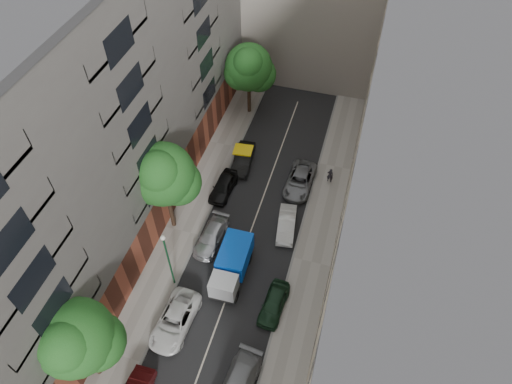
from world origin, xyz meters
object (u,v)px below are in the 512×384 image
(car_left_2, at_px, (175,320))
(tree_near, at_px, (77,341))
(car_right_3, at_px, (287,224))
(car_right_4, at_px, (300,181))
(tarp_truck, at_px, (232,265))
(tree_far, at_px, (249,69))
(lamp_post, at_px, (167,255))
(car_left_5, at_px, (243,159))
(car_left_3, at_px, (211,236))
(pedestrian, at_px, (330,175))
(car_right_2, at_px, (274,304))
(tree_mid, at_px, (164,177))
(car_left_4, at_px, (223,186))

(car_left_2, xyz_separation_m, tree_near, (-3.50, -4.65, 4.72))
(car_right_3, distance_m, car_right_4, 5.11)
(tarp_truck, relative_size, tree_far, 0.67)
(tree_near, distance_m, lamp_post, 8.16)
(car_left_5, xyz_separation_m, car_right_4, (5.69, -1.20, -0.05))
(car_right_3, bearing_deg, tree_near, -129.00)
(car_left_2, xyz_separation_m, car_left_5, (-0.09, 16.80, 0.04))
(car_left_3, bearing_deg, car_right_4, 59.49)
(pedestrian, bearing_deg, car_right_4, 29.08)
(tree_far, xyz_separation_m, lamp_post, (0.30, -21.28, -1.47))
(car_right_2, distance_m, tree_mid, 12.36)
(car_right_4, relative_size, tree_far, 0.63)
(car_right_4, relative_size, tree_near, 0.62)
(tree_mid, relative_size, lamp_post, 1.48)
(car_right_3, bearing_deg, tree_far, 109.79)
(car_left_2, distance_m, lamp_post, 4.66)
(tarp_truck, distance_m, car_right_3, 6.20)
(car_left_2, bearing_deg, car_right_4, 73.04)
(car_left_3, bearing_deg, tree_near, -101.48)
(car_right_2, bearing_deg, tree_near, -137.44)
(car_right_3, relative_size, lamp_post, 0.67)
(car_left_4, distance_m, tree_far, 12.29)
(car_right_4, xyz_separation_m, pedestrian, (2.53, 1.17, 0.24))
(tree_mid, bearing_deg, car_left_2, -66.66)
(car_left_3, xyz_separation_m, car_left_5, (-0.09, 9.20, 0.09))
(car_left_3, relative_size, pedestrian, 2.85)
(car_right_3, bearing_deg, lamp_post, -141.37)
(car_left_5, bearing_deg, tree_near, -104.46)
(car_right_3, height_order, car_right_4, car_right_4)
(car_left_4, height_order, lamp_post, lamp_post)
(car_right_2, xyz_separation_m, car_right_4, (-0.80, 12.40, 0.02))
(tree_mid, bearing_deg, pedestrian, 36.64)
(car_right_4, distance_m, tree_mid, 13.00)
(car_left_3, distance_m, tree_near, 13.61)
(pedestrian, bearing_deg, car_right_3, 72.27)
(car_left_2, xyz_separation_m, tree_far, (-1.70, 24.36, 4.68))
(car_left_4, xyz_separation_m, tree_mid, (-2.70, -4.91, 5.48))
(tarp_truck, xyz_separation_m, car_left_3, (-2.60, 2.49, -0.69))
(car_right_4, bearing_deg, car_left_5, 169.90)
(car_left_3, distance_m, tree_mid, 6.57)
(car_left_5, bearing_deg, lamp_post, -100.86)
(tree_mid, bearing_deg, car_right_4, 39.40)
(car_left_4, bearing_deg, tree_mid, -115.53)
(car_left_5, xyz_separation_m, tree_mid, (-3.41, -8.68, 5.44))
(tree_mid, xyz_separation_m, lamp_post, (2.10, -5.04, -2.27))
(tarp_truck, relative_size, car_left_4, 1.29)
(car_left_5, bearing_deg, car_right_3, -53.35)
(car_left_4, relative_size, pedestrian, 2.62)
(car_right_2, height_order, pedestrian, pedestrian)
(tree_near, bearing_deg, tree_mid, 90.00)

